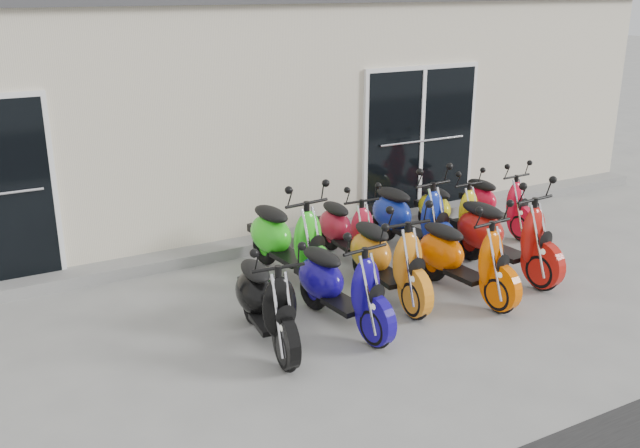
# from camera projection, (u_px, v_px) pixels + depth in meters

# --- Properties ---
(ground) EXTENTS (80.00, 80.00, 0.00)m
(ground) POSITION_uv_depth(u_px,v_px,m) (345.00, 301.00, 8.16)
(ground) COLOR gray
(ground) RESTS_ON ground
(building) EXTENTS (14.00, 6.00, 3.20)m
(building) POSITION_uv_depth(u_px,v_px,m) (188.00, 99.00, 11.95)
(building) COLOR beige
(building) RESTS_ON ground
(front_step) EXTENTS (14.00, 0.40, 0.15)m
(front_step) POSITION_uv_depth(u_px,v_px,m) (270.00, 241.00, 9.81)
(front_step) COLOR gray
(front_step) RESTS_ON ground
(door_left) EXTENTS (1.07, 0.08, 2.22)m
(door_left) POSITION_uv_depth(u_px,v_px,m) (7.00, 186.00, 8.09)
(door_left) COLOR black
(door_left) RESTS_ON front_step
(door_right) EXTENTS (2.02, 0.08, 2.22)m
(door_right) POSITION_uv_depth(u_px,v_px,m) (420.00, 136.00, 10.74)
(door_right) COLOR black
(door_right) RESTS_ON front_step
(scooter_front_black) EXTENTS (0.76, 1.68, 1.20)m
(scooter_front_black) POSITION_uv_depth(u_px,v_px,m) (266.00, 289.00, 6.98)
(scooter_front_black) COLOR black
(scooter_front_black) RESTS_ON ground
(scooter_front_blue) EXTENTS (0.77, 1.70, 1.22)m
(scooter_front_blue) POSITION_uv_depth(u_px,v_px,m) (342.00, 273.00, 7.36)
(scooter_front_blue) COLOR #150985
(scooter_front_blue) RESTS_ON ground
(scooter_front_orange_a) EXTENTS (0.72, 1.75, 1.27)m
(scooter_front_orange_a) POSITION_uv_depth(u_px,v_px,m) (388.00, 247.00, 8.02)
(scooter_front_orange_a) COLOR orange
(scooter_front_orange_a) RESTS_ON ground
(scooter_front_orange_b) EXTENTS (0.74, 1.71, 1.23)m
(scooter_front_orange_b) POSITION_uv_depth(u_px,v_px,m) (465.00, 246.00, 8.11)
(scooter_front_orange_b) COLOR #DE5700
(scooter_front_orange_b) RESTS_ON ground
(scooter_front_red) EXTENTS (0.80, 1.84, 1.32)m
(scooter_front_red) POSITION_uv_depth(u_px,v_px,m) (506.00, 223.00, 8.71)
(scooter_front_red) COLOR #B1150E
(scooter_front_red) RESTS_ON ground
(scooter_back_green) EXTENTS (0.84, 1.85, 1.32)m
(scooter_back_green) POSITION_uv_depth(u_px,v_px,m) (288.00, 227.00, 8.57)
(scooter_back_green) COLOR #30E220
(scooter_back_green) RESTS_ON ground
(scooter_back_red) EXTENTS (0.62, 1.56, 1.14)m
(scooter_back_red) POSITION_uv_depth(u_px,v_px,m) (348.00, 220.00, 9.12)
(scooter_back_red) COLOR #B3182F
(scooter_back_red) RESTS_ON ground
(scooter_back_blue) EXTENTS (0.77, 1.79, 1.29)m
(scooter_back_blue) POSITION_uv_depth(u_px,v_px,m) (411.00, 206.00, 9.43)
(scooter_back_blue) COLOR #14299E
(scooter_back_blue) RESTS_ON ground
(scooter_back_yellow) EXTENTS (0.59, 1.52, 1.11)m
(scooter_back_yellow) POSITION_uv_depth(u_px,v_px,m) (451.00, 202.00, 9.92)
(scooter_back_yellow) COLOR yellow
(scooter_back_yellow) RESTS_ON ground
(scooter_back_extra) EXTENTS (0.59, 1.52, 1.11)m
(scooter_back_extra) POSITION_uv_depth(u_px,v_px,m) (497.00, 194.00, 10.31)
(scooter_back_extra) COLOR red
(scooter_back_extra) RESTS_ON ground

